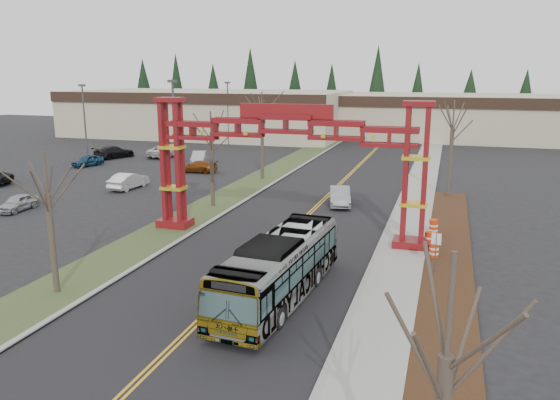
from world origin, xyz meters
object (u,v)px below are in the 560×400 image
at_px(bare_tree_right_near, 447,359).
at_px(bare_tree_right_far, 453,128).
at_px(parked_car_near_a, 18,203).
at_px(bare_tree_median_mid, 211,139).
at_px(gateway_arch, 286,146).
at_px(silver_sedan, 340,196).
at_px(light_pole_far, 228,109).
at_px(retail_building_west, 209,113).
at_px(parked_car_mid_a, 197,167).
at_px(light_pole_near, 174,124).
at_px(bare_tree_median_far, 262,115).
at_px(retail_building_east, 452,116).
at_px(transit_bus, 279,268).
at_px(barrel_north, 433,228).
at_px(bare_tree_median_near, 47,194).
at_px(barrel_south, 434,251).
at_px(parked_car_far_b, 166,151).
at_px(street_sign, 436,245).
at_px(parked_car_far_a, 199,157).
at_px(parked_car_near_b, 129,181).
at_px(parked_car_far_c, 114,152).
at_px(light_pole_mid, 84,117).
at_px(barrel_mid, 429,240).
at_px(parked_car_mid_b, 88,161).

xyz_separation_m(bare_tree_right_near, bare_tree_right_far, (-0.00, 38.97, 0.46)).
distance_m(parked_car_near_a, bare_tree_median_mid, 15.83).
relative_size(gateway_arch, bare_tree_right_far, 2.20).
bearing_deg(silver_sedan, light_pole_far, 112.10).
xyz_separation_m(retail_building_west, parked_car_mid_a, (14.05, -33.93, -3.13)).
height_order(light_pole_near, light_pole_far, light_pole_near).
bearing_deg(bare_tree_median_far, bare_tree_median_mid, -90.00).
distance_m(retail_building_east, bare_tree_right_far, 46.45).
relative_size(parked_car_mid_a, bare_tree_right_far, 0.53).
xyz_separation_m(parked_car_mid_a, light_pole_near, (0.47, -5.60, 5.06)).
bearing_deg(silver_sedan, transit_bus, -100.41).
xyz_separation_m(light_pole_far, barrel_north, (31.03, -39.80, -4.78)).
xyz_separation_m(bare_tree_median_near, barrel_north, (17.18, 15.40, -4.39)).
bearing_deg(barrel_south, light_pole_far, 125.03).
relative_size(parked_car_far_b, street_sign, 2.44).
bearing_deg(parked_car_far_a, parked_car_near_b, -108.16).
height_order(parked_car_near_a, parked_car_far_a, parked_car_far_a).
bearing_deg(bare_tree_median_far, parked_car_far_c, 161.17).
relative_size(parked_car_far_c, bare_tree_median_far, 0.61).
bearing_deg(parked_car_near_a, parked_car_far_b, 92.52).
relative_size(transit_bus, bare_tree_median_far, 1.26).
distance_m(bare_tree_median_far, light_pole_mid, 25.50).
height_order(bare_tree_median_near, light_pole_far, light_pole_far).
bearing_deg(parked_car_far_c, parked_car_far_b, -134.11).
xyz_separation_m(retail_building_west, silver_sedan, (31.64, -44.13, -3.02)).
height_order(parked_car_far_b, bare_tree_right_near, bare_tree_right_near).
bearing_deg(barrel_mid, parked_car_mid_a, 141.94).
relative_size(parked_car_near_b, parked_car_far_b, 0.82).
distance_m(street_sign, barrel_north, 7.33).
distance_m(silver_sedan, parked_car_far_c, 35.96).
bearing_deg(bare_tree_right_near, barrel_mid, 92.34).
distance_m(parked_car_near_a, parked_car_far_b, 28.42).
distance_m(retail_building_west, parked_car_far_a, 30.94).
relative_size(parked_car_near_b, parked_car_far_a, 1.03).
height_order(bare_tree_right_near, light_pole_mid, light_pole_mid).
bearing_deg(bare_tree_right_far, street_sign, -91.48).
distance_m(transit_bus, parked_car_far_a, 40.83).
bearing_deg(street_sign, silver_sedan, 119.61).
relative_size(bare_tree_median_far, bare_tree_right_near, 1.16).
xyz_separation_m(retail_building_west, parked_car_far_c, (-0.38, -27.77, -2.99)).
relative_size(bare_tree_median_near, light_pole_mid, 0.76).
height_order(retail_building_west, street_sign, retail_building_west).
distance_m(parked_car_near_a, parked_car_near_b, 10.46).
relative_size(retail_building_west, light_pole_mid, 5.03).
bearing_deg(transit_bus, bare_tree_median_far, 114.85).
bearing_deg(barrel_mid, retail_building_west, 126.12).
distance_m(parked_car_near_b, light_pole_near, 6.97).
xyz_separation_m(parked_car_near_a, bare_tree_right_far, (31.93, 14.97, 5.34)).
bearing_deg(light_pole_far, light_pole_near, -77.46).
xyz_separation_m(parked_car_mid_b, bare_tree_median_near, (21.73, -32.08, 4.28)).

